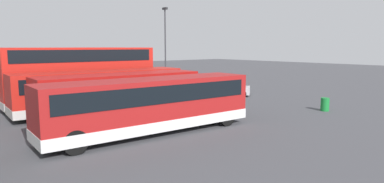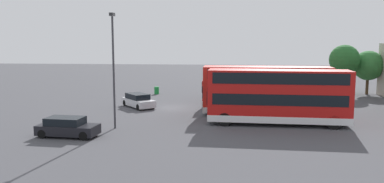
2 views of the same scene
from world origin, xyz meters
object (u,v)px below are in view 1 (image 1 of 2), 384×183
at_px(bus_single_deck_second, 121,95).
at_px(lamp_post_tall, 165,41).
at_px(bus_single_deck_third, 102,89).
at_px(car_hatchback_silver, 227,88).
at_px(waste_bin_yellow, 325,104).
at_px(bus_double_decker_fourth, 82,75).
at_px(car_small_green, 169,77).
at_px(bus_single_deck_near_end, 151,104).
at_px(bus_double_decker_fifth, 58,72).

xyz_separation_m(bus_single_deck_second, lamp_post_tall, (13.14, -12.69, 3.59)).
relative_size(bus_single_deck_third, car_hatchback_silver, 2.68).
bearing_deg(car_hatchback_silver, waste_bin_yellow, 179.12).
xyz_separation_m(bus_single_deck_third, bus_double_decker_fourth, (3.40, 0.05, 0.83)).
bearing_deg(lamp_post_tall, car_small_green, -42.25).
xyz_separation_m(bus_single_deck_near_end, bus_single_deck_second, (4.00, -0.38, -0.00)).
bearing_deg(lamp_post_tall, car_hatchback_silver, -178.24).
xyz_separation_m(car_hatchback_silver, waste_bin_yellow, (-10.01, 0.15, -0.23)).
bearing_deg(bus_single_deck_second, bus_single_deck_third, -4.70).
bearing_deg(car_small_green, bus_single_deck_near_end, 141.89).
distance_m(bus_single_deck_third, car_small_green, 19.73).
height_order(bus_single_deck_second, waste_bin_yellow, bus_single_deck_second).
xyz_separation_m(bus_single_deck_near_end, bus_double_decker_fourth, (10.82, -0.61, 0.83)).
relative_size(bus_double_decker_fifth, lamp_post_tall, 1.28).
relative_size(bus_double_decker_fifth, car_hatchback_silver, 2.57).
bearing_deg(lamp_post_tall, bus_double_decker_fifth, 100.65).
distance_m(car_hatchback_silver, lamp_post_tall, 10.71).
xyz_separation_m(bus_single_deck_near_end, bus_single_deck_third, (7.42, -0.66, 0.00)).
relative_size(car_hatchback_silver, waste_bin_yellow, 4.75).
distance_m(bus_single_deck_third, lamp_post_tall, 16.16).
distance_m(bus_single_deck_third, waste_bin_yellow, 16.10).
xyz_separation_m(bus_single_deck_second, car_hatchback_silver, (3.43, -12.99, -0.92)).
height_order(bus_double_decker_fourth, bus_double_decker_fifth, same).
relative_size(bus_single_deck_third, bus_double_decker_fourth, 1.04).
height_order(bus_single_deck_near_end, bus_single_deck_third, same).
relative_size(bus_single_deck_near_end, waste_bin_yellow, 12.47).
xyz_separation_m(car_hatchback_silver, car_small_green, (12.67, -2.39, -0.00)).
height_order(bus_single_deck_third, bus_double_decker_fourth, bus_double_decker_fourth).
height_order(lamp_post_tall, waste_bin_yellow, lamp_post_tall).
bearing_deg(bus_double_decker_fourth, car_small_green, -58.53).
relative_size(bus_single_deck_second, car_small_green, 2.33).
distance_m(bus_single_deck_second, car_hatchback_silver, 13.47).
distance_m(bus_single_deck_near_end, waste_bin_yellow, 13.52).
xyz_separation_m(bus_single_deck_third, car_small_green, (12.67, -15.10, -0.92)).
height_order(car_small_green, waste_bin_yellow, car_small_green).
height_order(bus_single_deck_second, bus_double_decker_fifth, bus_double_decker_fifth).
bearing_deg(car_small_green, waste_bin_yellow, 173.61).
distance_m(car_hatchback_silver, waste_bin_yellow, 10.01).
relative_size(bus_double_decker_fifth, car_small_green, 2.57).
xyz_separation_m(bus_double_decker_fifth, car_small_green, (5.41, -15.71, -1.75)).
distance_m(bus_single_deck_near_end, bus_single_deck_third, 7.45).
relative_size(car_hatchback_silver, lamp_post_tall, 0.50).
height_order(bus_single_deck_second, lamp_post_tall, lamp_post_tall).
bearing_deg(bus_single_deck_second, waste_bin_yellow, -117.16).
bearing_deg(lamp_post_tall, bus_single_deck_third, 128.04).
xyz_separation_m(car_small_green, waste_bin_yellow, (-22.68, 2.54, -0.23)).
relative_size(bus_double_decker_fourth, bus_double_decker_fifth, 1.00).
xyz_separation_m(bus_single_deck_near_end, car_small_green, (20.09, -15.76, -0.92)).
bearing_deg(car_hatchback_silver, bus_single_deck_second, 104.77).
relative_size(bus_double_decker_fifth, waste_bin_yellow, 12.19).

